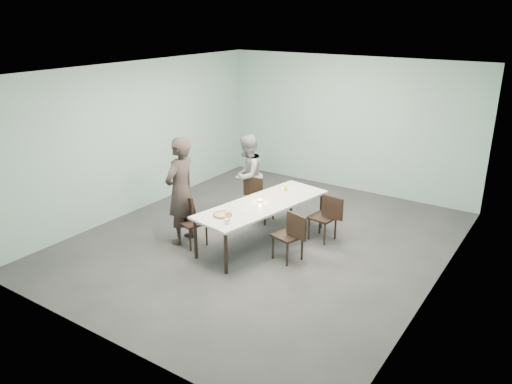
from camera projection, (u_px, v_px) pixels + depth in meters
The scene contains 16 objects.
ground at pixel (263, 241), 8.99m from camera, with size 7.00×7.00×0.00m, color #333335.
room_shell at pixel (263, 131), 8.30m from camera, with size 6.02×7.02×3.01m.
table at pixel (263, 206), 8.70m from camera, with size 1.35×2.72×0.75m.
chair_near_left at pixel (190, 217), 8.73m from camera, with size 0.65×0.52×0.87m.
chair_far_left at pixel (258, 196), 9.73m from camera, with size 0.63×0.45×0.87m.
chair_near_right at pixel (291, 233), 8.10m from camera, with size 0.65×0.52×0.87m.
chair_far_right at pixel (327, 215), 8.83m from camera, with size 0.64×0.47×0.87m.
diner_near at pixel (181, 191), 8.66m from camera, with size 0.70×0.46×1.92m, color black.
diner_far at pixel (247, 176), 9.89m from camera, with size 0.80×0.62×1.64m, color gray.
pizza at pixel (223, 215), 8.13m from camera, with size 0.34×0.34×0.04m.
side_plate at pixel (245, 211), 8.33m from camera, with size 0.18×0.18×0.01m, color white.
beer_glass at pixel (228, 216), 7.93m from camera, with size 0.08×0.08×0.15m, color gold.
water_tumbler at pixel (227, 221), 7.81m from camera, with size 0.08×0.08×0.09m, color silver.
tealight at pixel (260, 201), 8.71m from camera, with size 0.06×0.06×0.05m.
amber_tumbler at pixel (286, 189), 9.27m from camera, with size 0.07×0.07×0.08m, color gold.
menu at pixel (288, 189), 9.36m from camera, with size 0.30×0.22×0.01m, color silver.
Camera 1 is at (4.43, -6.84, 3.90)m, focal length 35.00 mm.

